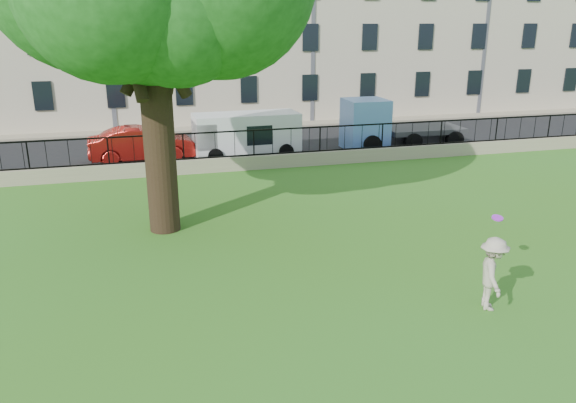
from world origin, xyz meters
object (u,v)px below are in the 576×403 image
object	(u,v)px
man	(492,274)
white_van	(247,135)
frisbee	(497,218)
blue_truck	(402,123)
red_sedan	(142,144)

from	to	relation	value
man	white_van	distance (m)	16.17
frisbee	man	bearing A→B (deg)	-125.48
white_van	frisbee	bearing A→B (deg)	-79.67
man	blue_truck	distance (m)	16.96
man	blue_truck	size ratio (longest dim) A/B	0.28
man	blue_truck	bearing A→B (deg)	2.41
man	frisbee	world-z (taller)	frisbee
white_van	blue_truck	distance (m)	7.99
man	white_van	size ratio (longest dim) A/B	0.34
red_sedan	white_van	size ratio (longest dim) A/B	0.97
man	frisbee	bearing A→B (deg)	-13.65
blue_truck	man	bearing A→B (deg)	-108.36
man	frisbee	xyz separation A→B (m)	(0.83, 1.17, 0.83)
blue_truck	white_van	bearing A→B (deg)	-178.93
blue_truck	frisbee	bearing A→B (deg)	-106.90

